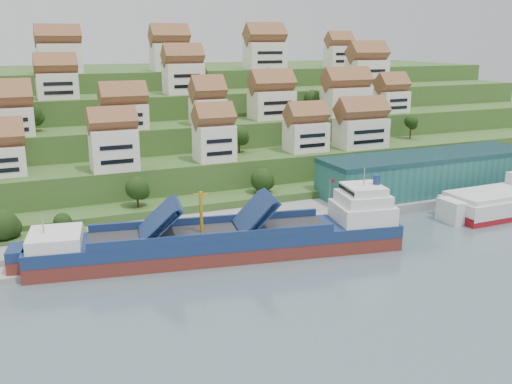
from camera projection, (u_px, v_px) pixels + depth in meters
name	position (u px, v px, depth m)	size (l,w,h in m)	color
ground	(278.00, 246.00, 117.07)	(300.00, 300.00, 0.00)	slate
quay	(325.00, 210.00, 137.76)	(180.00, 14.00, 2.20)	gray
hillside	(154.00, 126.00, 206.02)	(260.00, 128.00, 31.00)	#2D4C1E
hillside_village	(178.00, 98.00, 163.55)	(155.38, 62.49, 29.06)	white
hillside_trees	(157.00, 140.00, 146.29)	(143.85, 62.36, 31.47)	#1E3812
warehouse	(428.00, 172.00, 150.25)	(60.00, 15.00, 10.00)	#24625B
flagpole	(330.00, 193.00, 131.10)	(1.28, 0.16, 8.00)	gray
cargo_ship	(231.00, 241.00, 111.41)	(72.79, 23.27, 15.88)	maroon
second_ship	(510.00, 201.00, 139.22)	(33.58, 13.02, 9.67)	maroon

